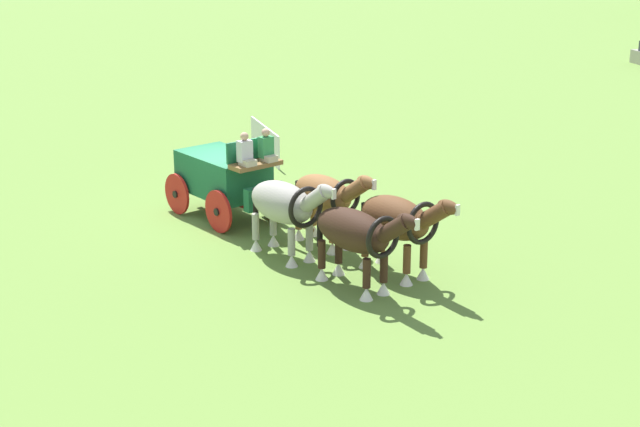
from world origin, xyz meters
The scene contains 7 objects.
ground_plane centered at (0.00, 0.00, 0.00)m, with size 220.00×220.00×0.00m, color olive.
show_wagon centered at (0.15, 0.04, 1.19)m, with size 5.54×2.62×2.72m.
draft_horse_rear_near centered at (3.32, 1.61, 1.30)m, with size 2.91×1.40×2.17m.
draft_horse_rear_off centered at (3.66, 0.36, 1.34)m, with size 3.06×1.52×2.21m.
draft_horse_lead_near centered at (5.81, 2.32, 1.34)m, with size 3.01×1.49×2.20m.
draft_horse_lead_off centered at (6.17, 1.07, 1.32)m, with size 3.17×1.49×2.17m.
sponsor_banner centered at (-5.45, 3.27, 0.55)m, with size 3.20×0.06×1.10m, color silver.
Camera 1 is at (24.60, -7.96, 8.51)m, focal length 54.96 mm.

